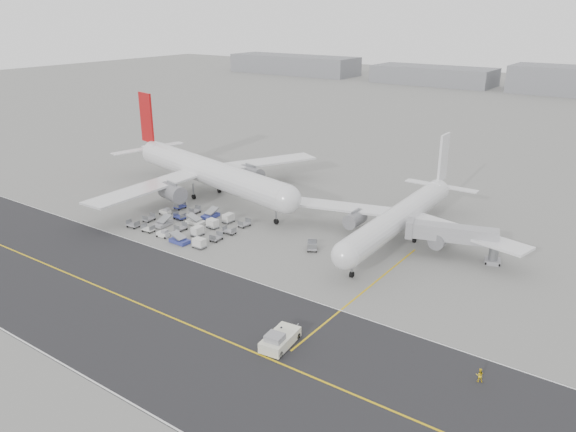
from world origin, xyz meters
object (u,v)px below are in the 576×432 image
Objects in this scene: jet_bridge at (453,235)px; pushback_tug at (280,339)px; airliner_b at (401,216)px; ground_crew_b at (480,375)px; airliner_a at (206,171)px; ground_crew_a at (281,333)px.

pushback_tug is at bearing -118.83° from jet_bridge.
airliner_b is 44.05m from ground_crew_b.
ground_crew_a is (50.10, -39.46, -5.33)m from airliner_a.
airliner_a reaches higher than ground_crew_b.
ground_crew_b is (24.74, 5.99, 0.03)m from ground_crew_a.
airliner_a is 59.59m from jet_bridge.
airliner_a is 34.32× the size of ground_crew_b.
airliner_b is at bearing -77.27° from ground_crew_b.
ground_crew_b is at bearing -101.46° from airliner_a.
jet_bridge is 9.30× the size of ground_crew_b.
airliner_a is 3.69× the size of jet_bridge.
airliner_b is at bearing -75.43° from airliner_a.
pushback_tug is at bearing -87.69° from airliner_b.
ground_crew_b is at bearing -54.17° from airliner_b.
jet_bridge is 39.87m from ground_crew_a.
pushback_tug is 25.02m from ground_crew_b.
pushback_tug is (2.48, -42.74, -3.90)m from airliner_b.
jet_bridge is at bearing -13.94° from airliner_b.
airliner_b is (48.53, 1.64, -1.31)m from airliner_a.
airliner_a is 1.25× the size of airliner_b.
jet_bridge is at bearing -78.22° from airliner_a.
pushback_tug is at bearing -66.02° from ground_crew_a.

